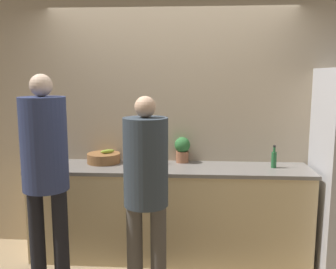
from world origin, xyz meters
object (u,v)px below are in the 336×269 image
(person_left, at_px, (45,162))
(bottle_green, at_px, (274,159))
(bottle_clear, at_px, (154,160))
(person_center, at_px, (146,181))
(cup_red, at_px, (139,161))
(utensil_crock, at_px, (153,157))
(potted_plant, at_px, (182,149))
(fruit_bowl, at_px, (104,158))

(person_left, distance_m, bottle_green, 2.11)
(person_left, relative_size, bottle_clear, 10.22)
(person_center, bearing_deg, bottle_green, 33.14)
(cup_red, bearing_deg, bottle_green, -1.08)
(person_center, height_order, bottle_clear, person_center)
(person_left, height_order, utensil_crock, person_left)
(bottle_green, height_order, potted_plant, potted_plant)
(bottle_green, bearing_deg, potted_plant, 169.12)
(utensil_crock, bearing_deg, potted_plant, 16.94)
(person_center, bearing_deg, person_left, 173.60)
(person_left, distance_m, utensil_crock, 1.11)
(person_center, relative_size, fruit_bowl, 4.96)
(fruit_bowl, bearing_deg, person_left, -112.24)
(person_left, xyz_separation_m, bottle_green, (2.01, 0.66, -0.10))
(utensil_crock, height_order, potted_plant, utensil_crock)
(potted_plant, bearing_deg, cup_red, -161.24)
(cup_red, bearing_deg, fruit_bowl, 168.92)
(person_center, relative_size, utensil_crock, 5.53)
(person_center, height_order, potted_plant, person_center)
(person_center, relative_size, bottle_clear, 9.29)
(utensil_crock, bearing_deg, person_center, -87.82)
(fruit_bowl, relative_size, cup_red, 3.75)
(fruit_bowl, xyz_separation_m, cup_red, (0.37, -0.07, -0.01))
(bottle_clear, distance_m, cup_red, 0.18)
(person_left, xyz_separation_m, person_center, (0.85, -0.10, -0.12))
(utensil_crock, xyz_separation_m, potted_plant, (0.29, 0.09, 0.07))
(person_left, bearing_deg, bottle_clear, 35.50)
(person_left, relative_size, person_center, 1.10)
(fruit_bowl, distance_m, potted_plant, 0.81)
(person_left, xyz_separation_m, potted_plant, (1.11, 0.83, -0.04))
(fruit_bowl, bearing_deg, potted_plant, 5.25)
(utensil_crock, relative_size, bottle_green, 1.37)
(person_left, height_order, person_center, person_left)
(utensil_crock, bearing_deg, person_left, -137.87)
(person_center, bearing_deg, bottle_clear, 90.72)
(cup_red, bearing_deg, person_center, -77.70)
(person_left, height_order, fruit_bowl, person_left)
(person_left, relative_size, bottle_green, 8.33)
(fruit_bowl, bearing_deg, person_center, -57.55)
(bottle_clear, bearing_deg, potted_plant, 40.33)
(person_center, bearing_deg, potted_plant, 74.21)
(fruit_bowl, bearing_deg, cup_red, -11.08)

